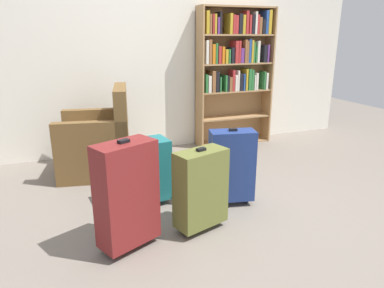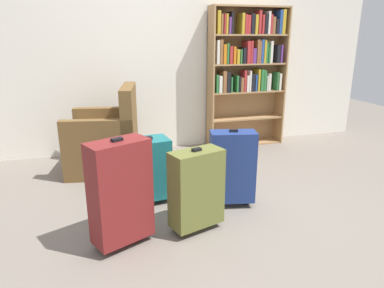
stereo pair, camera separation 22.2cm
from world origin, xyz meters
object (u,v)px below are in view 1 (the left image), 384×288
object	(u,v)px
armchair	(99,143)
suitcase_olive	(201,188)
suitcase_navy_blue	(232,166)
suitcase_dark_red	(127,194)
bookshelf	(234,65)
mug	(148,169)
suitcase_teal	(147,170)

from	to	relation	value
armchair	suitcase_olive	size ratio (longest dim) A/B	1.41
suitcase_navy_blue	suitcase_dark_red	distance (m)	1.01
suitcase_navy_blue	bookshelf	bearing A→B (deg)	62.59
bookshelf	armchair	size ratio (longest dim) A/B	1.92
armchair	suitcase_dark_red	xyz separation A→B (m)	(0.01, -1.50, 0.08)
mug	suitcase_dark_red	size ratio (longest dim) A/B	0.16
bookshelf	suitcase_navy_blue	world-z (taller)	bookshelf
bookshelf	suitcase_teal	bearing A→B (deg)	-137.92
armchair	suitcase_dark_red	bearing A→B (deg)	-89.58
suitcase_navy_blue	suitcase_teal	xyz separation A→B (m)	(-0.67, 0.26, -0.04)
armchair	suitcase_olive	xyz separation A→B (m)	(0.55, -1.46, 0.02)
bookshelf	suitcase_dark_red	world-z (taller)	bookshelf
suitcase_dark_red	suitcase_olive	size ratio (longest dim) A/B	1.20
bookshelf	suitcase_olive	world-z (taller)	bookshelf
bookshelf	suitcase_olive	bearing A→B (deg)	-122.91
bookshelf	suitcase_dark_red	bearing A→B (deg)	-132.24
bookshelf	suitcase_teal	size ratio (longest dim) A/B	2.95
mug	suitcase_navy_blue	xyz separation A→B (m)	(0.50, -0.92, 0.30)
armchair	suitcase_teal	distance (m)	0.94
mug	suitcase_olive	bearing A→B (deg)	-85.56
suitcase_dark_red	suitcase_olive	bearing A→B (deg)	4.72
armchair	mug	bearing A→B (deg)	-26.60
suitcase_olive	suitcase_navy_blue	bearing A→B (deg)	36.73
bookshelf	suitcase_olive	xyz separation A→B (m)	(-1.25, -1.93, -0.70)
suitcase_navy_blue	suitcase_olive	distance (m)	0.50
bookshelf	armchair	xyz separation A→B (m)	(-1.80, -0.47, -0.71)
mug	suitcase_dark_red	xyz separation A→B (m)	(-0.45, -1.27, 0.35)
armchair	suitcase_dark_red	world-z (taller)	armchair
armchair	suitcase_olive	distance (m)	1.56
suitcase_dark_red	bookshelf	bearing A→B (deg)	47.76
suitcase_teal	suitcase_dark_red	world-z (taller)	suitcase_dark_red
suitcase_navy_blue	suitcase_olive	bearing A→B (deg)	-143.27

